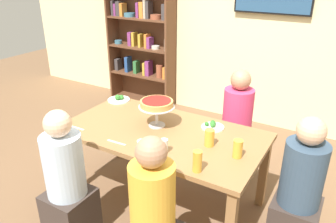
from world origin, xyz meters
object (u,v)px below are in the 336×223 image
(salad_plate_far_diner, at_px, (212,126))
(cutlery_fork_near, at_px, (117,142))
(diner_far_right, at_px, (236,131))
(water_glass_clear_far, at_px, (164,146))
(water_glass_clear_near, at_px, (142,148))
(diner_head_east, at_px, (298,198))
(beer_glass_amber_tall, at_px, (238,149))
(dining_table, at_px, (162,139))
(salad_plate_near_diner, at_px, (119,99))
(beer_glass_amber_spare, at_px, (197,161))
(cutlery_knife_near, at_px, (76,128))
(bookshelf, at_px, (141,32))
(deep_dish_pizza_stand, at_px, (157,105))
(beer_glass_amber_short, at_px, (209,138))
(diner_near_left, at_px, (67,188))

(salad_plate_far_diner, bearing_deg, cutlery_fork_near, -130.82)
(diner_far_right, bearing_deg, water_glass_clear_far, -10.60)
(water_glass_clear_near, height_order, cutlery_fork_near, water_glass_clear_near)
(water_glass_clear_far, bearing_deg, salad_plate_far_diner, 75.50)
(diner_head_east, relative_size, beer_glass_amber_tall, 8.06)
(dining_table, bearing_deg, water_glass_clear_far, -55.86)
(dining_table, relative_size, salad_plate_near_diner, 7.49)
(diner_head_east, height_order, beer_glass_amber_spare, diner_head_east)
(cutlery_knife_near, bearing_deg, water_glass_clear_near, -5.21)
(dining_table, bearing_deg, bookshelf, 128.72)
(salad_plate_far_diner, relative_size, beer_glass_amber_spare, 1.27)
(bookshelf, height_order, salad_plate_near_diner, bookshelf)
(diner_head_east, distance_m, water_glass_clear_near, 1.22)
(dining_table, height_order, bookshelf, bookshelf)
(dining_table, relative_size, cutlery_fork_near, 9.78)
(bookshelf, distance_m, deep_dish_pizza_stand, 2.47)
(water_glass_clear_far, bearing_deg, bookshelf, 128.17)
(diner_far_right, height_order, water_glass_clear_near, diner_far_right)
(beer_glass_amber_short, bearing_deg, beer_glass_amber_spare, -78.63)
(diner_near_left, bearing_deg, water_glass_clear_near, -49.59)
(diner_head_east, bearing_deg, bookshelf, -35.66)
(diner_far_right, relative_size, salad_plate_far_diner, 5.68)
(diner_far_right, bearing_deg, beer_glass_amber_tall, 19.26)
(salad_plate_far_diner, height_order, beer_glass_amber_tall, beer_glass_amber_tall)
(bookshelf, bearing_deg, diner_head_east, -35.66)
(deep_dish_pizza_stand, relative_size, salad_plate_near_diner, 1.37)
(salad_plate_near_diner, relative_size, beer_glass_amber_tall, 1.65)
(diner_far_right, distance_m, water_glass_clear_near, 1.29)
(salad_plate_near_diner, relative_size, salad_plate_far_diner, 1.16)
(deep_dish_pizza_stand, bearing_deg, water_glass_clear_far, -50.64)
(diner_head_east, bearing_deg, cutlery_knife_near, 10.55)
(deep_dish_pizza_stand, relative_size, beer_glass_amber_short, 2.29)
(beer_glass_amber_short, height_order, cutlery_fork_near, beer_glass_amber_short)
(beer_glass_amber_short, relative_size, water_glass_clear_far, 1.25)
(diner_far_right, height_order, beer_glass_amber_spare, diner_far_right)
(beer_glass_amber_tall, bearing_deg, bookshelf, 138.12)
(deep_dish_pizza_stand, distance_m, water_glass_clear_far, 0.49)
(beer_glass_amber_spare, bearing_deg, deep_dish_pizza_stand, 143.79)
(diner_near_left, xyz_separation_m, water_glass_clear_far, (0.58, 0.49, 0.30))
(beer_glass_amber_spare, xyz_separation_m, water_glass_clear_far, (-0.33, 0.10, -0.02))
(diner_far_right, relative_size, water_glass_clear_far, 10.20)
(salad_plate_far_diner, relative_size, cutlery_fork_near, 1.13)
(diner_near_left, distance_m, salad_plate_near_diner, 1.25)
(salad_plate_near_diner, xyz_separation_m, water_glass_clear_far, (0.97, -0.66, 0.04))
(bookshelf, distance_m, cutlery_fork_near, 2.79)
(salad_plate_near_diner, bearing_deg, beer_glass_amber_short, -17.52)
(diner_far_right, height_order, diner_head_east, same)
(deep_dish_pizza_stand, height_order, salad_plate_near_diner, deep_dish_pizza_stand)
(beer_glass_amber_short, height_order, water_glass_clear_near, beer_glass_amber_short)
(cutlery_fork_near, bearing_deg, diner_far_right, 59.58)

